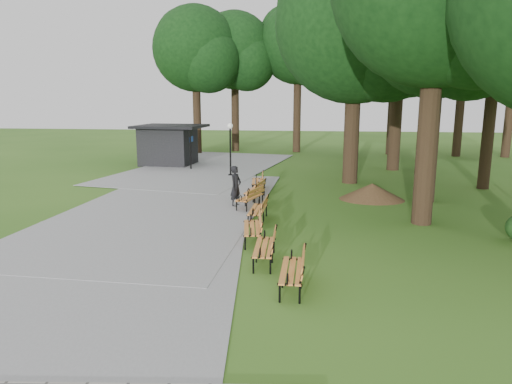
# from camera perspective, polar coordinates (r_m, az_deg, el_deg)

# --- Properties ---
(ground) EXTENTS (100.00, 100.00, 0.00)m
(ground) POSITION_cam_1_polar(r_m,az_deg,el_deg) (15.83, -0.73, -4.72)
(ground) COLOR #34631C
(ground) RESTS_ON ground
(path) EXTENTS (12.00, 38.00, 0.06)m
(path) POSITION_cam_1_polar(r_m,az_deg,el_deg) (19.55, -11.22, -1.71)
(path) COLOR gray
(path) RESTS_ON ground
(person) EXTENTS (0.60, 0.73, 1.71)m
(person) POSITION_cam_1_polar(r_m,az_deg,el_deg) (19.08, -2.53, 0.71)
(person) COLOR black
(person) RESTS_ON ground
(kiosk) EXTENTS (4.58, 4.07, 2.70)m
(kiosk) POSITION_cam_1_polar(r_m,az_deg,el_deg) (31.82, -10.84, 5.76)
(kiosk) COLOR black
(kiosk) RESTS_ON ground
(lamp_post) EXTENTS (0.32, 0.32, 3.06)m
(lamp_post) POSITION_cam_1_polar(r_m,az_deg,el_deg) (26.56, -3.21, 6.71)
(lamp_post) COLOR black
(lamp_post) RESTS_ON ground
(dirt_mound) EXTENTS (2.41, 2.41, 0.73)m
(dirt_mound) POSITION_cam_1_polar(r_m,az_deg,el_deg) (21.12, 14.19, 0.07)
(dirt_mound) COLOR #47301C
(dirt_mound) RESTS_ON ground
(bench_0) EXTENTS (0.65, 1.90, 0.88)m
(bench_0) POSITION_cam_1_polar(r_m,az_deg,el_deg) (11.03, 4.46, -9.70)
(bench_0) COLOR orange
(bench_0) RESTS_ON ground
(bench_1) EXTENTS (0.70, 1.92, 0.88)m
(bench_1) POSITION_cam_1_polar(r_m,az_deg,el_deg) (12.63, 1.03, -6.88)
(bench_1) COLOR orange
(bench_1) RESTS_ON ground
(bench_2) EXTENTS (0.91, 1.97, 0.88)m
(bench_2) POSITION_cam_1_polar(r_m,az_deg,el_deg) (14.45, -0.48, -4.49)
(bench_2) COLOR orange
(bench_2) RESTS_ON ground
(bench_3) EXTENTS (0.68, 1.91, 0.88)m
(bench_3) POSITION_cam_1_polar(r_m,az_deg,el_deg) (16.79, 0.20, -2.21)
(bench_3) COLOR orange
(bench_3) RESTS_ON ground
(bench_4) EXTENTS (1.16, 2.00, 0.88)m
(bench_4) POSITION_cam_1_polar(r_m,az_deg,el_deg) (18.89, -0.75, -0.67)
(bench_4) COLOR orange
(bench_4) RESTS_ON ground
(bench_5) EXTENTS (0.91, 1.97, 0.88)m
(bench_5) POSITION_cam_1_polar(r_m,az_deg,el_deg) (20.36, -0.15, 0.23)
(bench_5) COLOR orange
(bench_5) RESTS_ON ground
(bench_6) EXTENTS (0.84, 1.96, 0.88)m
(bench_6) POSITION_cam_1_polar(r_m,az_deg,el_deg) (22.54, 0.16, 1.33)
(bench_6) COLOR orange
(bench_6) RESTS_ON ground
(lawn_tree_1) EXTENTS (6.07, 6.07, 10.48)m
(lawn_tree_1) POSITION_cam_1_polar(r_m,az_deg,el_deg) (21.26, 21.87, 18.77)
(lawn_tree_1) COLOR black
(lawn_tree_1) RESTS_ON ground
(lawn_tree_2) EXTENTS (8.16, 8.16, 12.30)m
(lawn_tree_2) POSITION_cam_1_polar(r_m,az_deg,el_deg) (25.04, 12.31, 19.88)
(lawn_tree_2) COLOR black
(lawn_tree_2) RESTS_ON ground
(lawn_tree_4) EXTENTS (6.92, 6.92, 12.33)m
(lawn_tree_4) POSITION_cam_1_polar(r_m,az_deg,el_deg) (30.40, 17.57, 19.29)
(lawn_tree_4) COLOR black
(lawn_tree_4) RESTS_ON ground
(lawn_tree_5) EXTENTS (5.26, 5.26, 9.77)m
(lawn_tree_5) POSITION_cam_1_polar(r_m,az_deg,el_deg) (25.44, 27.75, 16.25)
(lawn_tree_5) COLOR black
(lawn_tree_5) RESTS_ON ground
(tree_backdrop) EXTENTS (36.25, 8.97, 15.99)m
(tree_backdrop) POSITION_cam_1_polar(r_m,az_deg,el_deg) (38.47, 15.55, 16.43)
(tree_backdrop) COLOR black
(tree_backdrop) RESTS_ON ground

